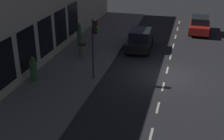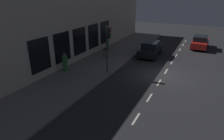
% 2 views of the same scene
% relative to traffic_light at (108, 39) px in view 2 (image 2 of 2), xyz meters
% --- Properties ---
extents(ground_plane, '(60.00, 60.00, 0.00)m').
position_rel_traffic_light_xyz_m(ground_plane, '(-4.27, -1.94, -3.08)').
color(ground_plane, '#28282B').
extents(sidewalk, '(4.50, 32.00, 0.15)m').
position_rel_traffic_light_xyz_m(sidewalk, '(1.98, -1.94, -3.01)').
color(sidewalk, slate).
rests_on(sidewalk, ground).
extents(building_facade, '(0.65, 32.00, 7.06)m').
position_rel_traffic_light_xyz_m(building_facade, '(4.53, -1.94, 0.44)').
color(building_facade, beige).
rests_on(building_facade, ground).
extents(lane_centre_line, '(0.12, 27.20, 0.01)m').
position_rel_traffic_light_xyz_m(lane_centre_line, '(-4.27, -2.94, -3.08)').
color(lane_centre_line, beige).
rests_on(lane_centre_line, ground).
extents(traffic_light, '(0.45, 0.32, 3.96)m').
position_rel_traffic_light_xyz_m(traffic_light, '(0.00, 0.00, 0.00)').
color(traffic_light, '#2D2D30').
rests_on(traffic_light, sidewalk).
extents(parked_car_1, '(1.93, 4.17, 1.58)m').
position_rel_traffic_light_xyz_m(parked_car_1, '(-6.31, -12.56, -2.29)').
color(parked_car_1, red).
rests_on(parked_car_1, ground).
extents(parked_car_2, '(2.07, 4.13, 1.58)m').
position_rel_traffic_light_xyz_m(parked_car_2, '(-1.66, -6.66, -2.29)').
color(parked_car_2, black).
rests_on(parked_car_2, ground).
extents(pedestrian_0, '(0.47, 0.47, 1.86)m').
position_rel_traffic_light_xyz_m(pedestrian_0, '(3.32, -6.09, -2.06)').
color(pedestrian_0, '#336B38').
rests_on(pedestrian_0, sidewalk).
extents(pedestrian_1, '(0.53, 0.53, 1.60)m').
position_rel_traffic_light_xyz_m(pedestrian_1, '(3.65, 1.18, -2.21)').
color(pedestrian_1, '#336B38').
rests_on(pedestrian_1, sidewalk).
extents(trash_bin, '(0.59, 0.59, 0.92)m').
position_rel_traffic_light_xyz_m(trash_bin, '(2.18, -3.64, -2.47)').
color(trash_bin, slate).
rests_on(trash_bin, sidewalk).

